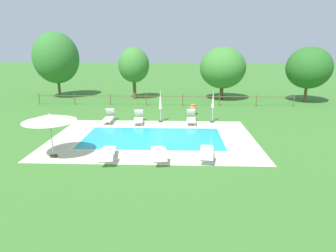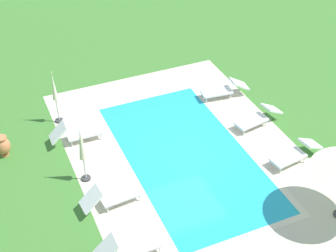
{
  "view_description": "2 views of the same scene",
  "coord_description": "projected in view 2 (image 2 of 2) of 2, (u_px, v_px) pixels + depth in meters",
  "views": [
    {
      "loc": [
        1.49,
        -15.94,
        5.21
      ],
      "look_at": [
        0.89,
        0.5,
        0.6
      ],
      "focal_mm": 30.48,
      "sensor_mm": 36.0,
      "label": 1
    },
    {
      "loc": [
        -12.24,
        6.07,
        11.57
      ],
      "look_at": [
        0.47,
        0.54,
        1.17
      ],
      "focal_mm": 52.56,
      "sensor_mm": 36.0,
      "label": 2
    }
  ],
  "objects": [
    {
      "name": "sun_lounger_north_end",
      "position": [
        295.0,
        154.0,
        17.39
      ],
      "size": [
        0.89,
        2.13,
        0.71
      ],
      "color": "white",
      "rests_on": "ground"
    },
    {
      "name": "sun_lounger_south_near_corner",
      "position": [
        129.0,
        247.0,
        14.03
      ],
      "size": [
        0.61,
        1.94,
        0.91
      ],
      "color": "white",
      "rests_on": "ground"
    },
    {
      "name": "pool_deck_paving",
      "position": [
        187.0,
        155.0,
        17.86
      ],
      "size": [
        11.88,
        7.97,
        0.01
      ],
      "primitive_type": "cube",
      "color": "beige",
      "rests_on": "ground"
    },
    {
      "name": "swimming_pool_water",
      "position": [
        187.0,
        155.0,
        17.86
      ],
      "size": [
        8.08,
        4.17,
        0.01
      ],
      "primitive_type": "cube",
      "color": "#23A8C1",
      "rests_on": "ground"
    },
    {
      "name": "sun_lounger_south_mid",
      "position": [
        223.0,
        90.0,
        20.73
      ],
      "size": [
        0.83,
        2.11,
        0.75
      ],
      "color": "white",
      "rests_on": "ground"
    },
    {
      "name": "sun_lounger_north_far",
      "position": [
        112.0,
        196.0,
        15.66
      ],
      "size": [
        0.76,
        2.0,
        0.89
      ],
      "color": "white",
      "rests_on": "ground"
    },
    {
      "name": "ground_plane",
      "position": [
        187.0,
        155.0,
        17.86
      ],
      "size": [
        160.0,
        160.0,
        0.0
      ],
      "primitive_type": "plane",
      "color": "#3D752D"
    },
    {
      "name": "patio_umbrella_closed_row_west",
      "position": [
        55.0,
        92.0,
        18.69
      ],
      "size": [
        0.32,
        0.32,
        2.28
      ],
      "color": "#383838",
      "rests_on": "ground"
    },
    {
      "name": "pool_coping_rim",
      "position": [
        187.0,
        155.0,
        17.86
      ],
      "size": [
        8.56,
        4.65,
        0.01
      ],
      "color": "beige",
      "rests_on": "ground"
    },
    {
      "name": "terracotta_urn_near_fence",
      "position": [
        3.0,
        146.0,
        17.61
      ],
      "size": [
        0.53,
        0.53,
        0.82
      ],
      "color": "#C67547",
      "rests_on": "ground"
    },
    {
      "name": "sun_lounger_north_mid",
      "position": [
        257.0,
        118.0,
        19.11
      ],
      "size": [
        0.93,
        2.12,
        0.75
      ],
      "color": "white",
      "rests_on": "ground"
    },
    {
      "name": "patio_umbrella_closed_row_mid_west",
      "position": [
        82.0,
        147.0,
        16.0
      ],
      "size": [
        0.32,
        0.32,
        2.26
      ],
      "color": "#383838",
      "rests_on": "ground"
    },
    {
      "name": "sun_lounger_north_near_steps",
      "position": [
        77.0,
        133.0,
        18.3
      ],
      "size": [
        0.65,
        1.94,
        0.93
      ],
      "color": "white",
      "rests_on": "ground"
    }
  ]
}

